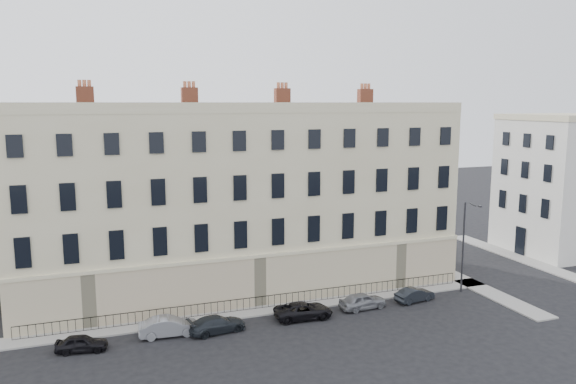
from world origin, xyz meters
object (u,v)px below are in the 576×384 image
car_d (303,310)px  car_e (363,301)px  car_b (169,326)px  car_a (82,343)px  car_c (217,324)px  car_f (415,295)px  streetlamp (464,243)px

car_d → car_e: car_e is taller
car_b → car_d: (9.81, -0.24, -0.06)m
car_d → car_e: bearing=-83.8°
car_a → car_c: car_c is taller
car_e → car_f: (4.67, 0.02, -0.08)m
car_c → car_d: bearing=-96.0°
car_a → streetlamp: streetlamp is taller
car_d → streetlamp: 15.20m
streetlamp → car_c: bearing=-157.8°
car_b → car_d: 9.81m
car_e → car_d: bearing=88.4°
car_f → streetlamp: bearing=-92.9°
car_b → car_c: car_b is taller
car_c → car_f: (16.28, 0.58, -0.03)m
car_e → car_b: bearing=85.5°
car_e → streetlamp: streetlamp is taller
car_d → car_f: bearing=-85.1°
car_f → streetlamp: streetlamp is taller
car_f → car_a: bearing=81.7°
car_d → streetlamp: streetlamp is taller
car_a → car_f: size_ratio=0.96×
car_e → streetlamp: (9.70, 0.61, 3.62)m
car_a → car_b: car_b is taller
car_a → car_c: bearing=-80.6°
car_a → car_d: car_d is taller
car_f → streetlamp: (5.03, 0.59, 3.70)m
car_c → car_f: 16.29m
car_a → car_e: 20.45m
car_e → streetlamp: size_ratio=0.49×
car_a → car_e: bearing=-79.1°
car_e → car_f: 4.67m
car_b → streetlamp: (24.53, 0.63, 3.59)m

